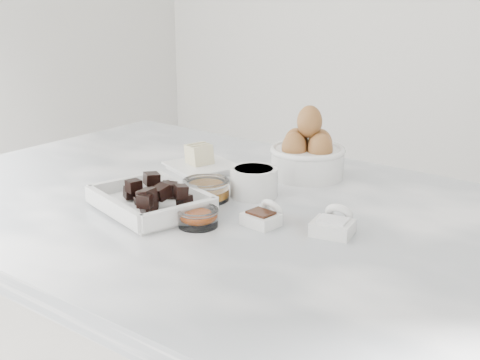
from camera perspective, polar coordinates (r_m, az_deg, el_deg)
name	(u,v)px	position (r m, az deg, el deg)	size (l,w,h in m)	color
marble_slab	(221,214)	(1.19, -1.65, -2.92)	(1.20, 0.80, 0.04)	white
chocolate_dish	(150,198)	(1.15, -7.66, -1.51)	(0.23, 0.20, 0.05)	white
butter_plate	(201,163)	(1.37, -3.31, 1.49)	(0.16, 0.16, 0.05)	white
sugar_ramekin	(254,181)	(1.22, 1.18, -0.06)	(0.09, 0.09, 0.05)	white
egg_bowl	(307,154)	(1.33, 5.77, 2.24)	(0.15, 0.15, 0.14)	white
honey_bowl	(206,189)	(1.20, -2.90, -0.79)	(0.09, 0.09, 0.04)	white
zest_bowl	(198,217)	(1.08, -3.61, -3.13)	(0.07, 0.07, 0.03)	white
vanilla_spoon	(264,216)	(1.08, 2.03, -3.11)	(0.06, 0.07, 0.04)	white
salt_spoon	(334,224)	(1.06, 8.04, -3.72)	(0.07, 0.09, 0.05)	white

